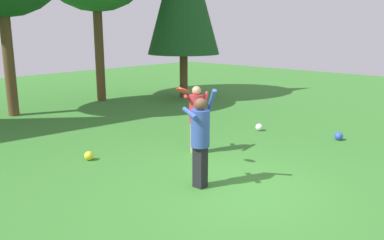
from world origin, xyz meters
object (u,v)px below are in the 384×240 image
ball_white (259,127)px  person_catcher (196,114)px  frisbee (183,91)px  person_thrower (200,135)px  ball_blue (339,136)px  ball_yellow (89,156)px

ball_white → person_catcher: bearing=-178.2°
frisbee → person_thrower: bearing=-116.5°
person_catcher → ball_blue: bearing=119.1°
person_thrower → ball_white: 4.62m
person_thrower → ball_yellow: (-0.54, 2.84, -0.89)m
ball_yellow → ball_white: bearing=-15.0°
frisbee → ball_blue: size_ratio=1.42×
frisbee → ball_yellow: frisbee is taller
person_catcher → ball_white: 2.88m
ball_white → ball_blue: bearing=-74.3°
frisbee → ball_yellow: bearing=115.5°
person_thrower → ball_blue: (4.84, -0.54, -0.88)m
ball_blue → ball_white: bearing=105.7°
ball_blue → ball_white: 2.16m
ball_yellow → ball_white: 4.97m
person_thrower → ball_yellow: bearing=37.3°
ball_white → ball_yellow: bearing=165.0°
frisbee → ball_white: (3.84, 0.71, -1.56)m
person_catcher → ball_blue: size_ratio=7.23×
frisbee → ball_blue: frisbee is taller
person_thrower → ball_blue: 4.95m
ball_yellow → ball_blue: ball_blue is taller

